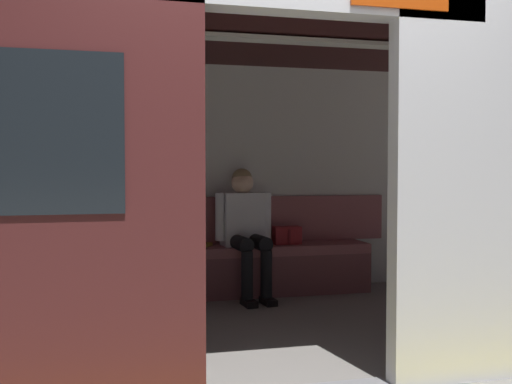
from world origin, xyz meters
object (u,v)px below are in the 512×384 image
(person_seated, at_px, (245,223))
(grab_pole_door, at_px, (202,187))
(bench_seat, at_px, (220,259))
(handbag, at_px, (287,235))
(book, at_px, (201,245))
(train_car, at_px, (236,121))

(person_seated, height_order, grab_pole_door, grab_pole_door)
(bench_seat, distance_m, handbag, 0.69)
(bench_seat, bearing_deg, grab_pole_door, 76.77)
(book, bearing_deg, grab_pole_door, 115.25)
(person_seated, distance_m, handbag, 0.46)
(book, bearing_deg, person_seated, -160.79)
(train_car, distance_m, grab_pole_door, 1.04)
(handbag, bearing_deg, train_car, 57.15)
(handbag, height_order, grab_pole_door, grab_pole_door)
(train_car, relative_size, book, 29.09)
(grab_pole_door, bearing_deg, handbag, -119.48)
(person_seated, distance_m, grab_pole_door, 2.07)
(person_seated, xyz_separation_m, grab_pole_door, (0.70, 1.90, 0.40))
(handbag, relative_size, book, 1.18)
(train_car, height_order, bench_seat, train_car)
(train_car, bearing_deg, book, -85.21)
(person_seated, bearing_deg, grab_pole_door, 69.95)
(train_car, relative_size, handbag, 24.62)
(bench_seat, height_order, handbag, handbag)
(person_seated, relative_size, handbag, 4.63)
(bench_seat, distance_m, grab_pole_door, 2.14)
(bench_seat, bearing_deg, train_car, 86.24)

